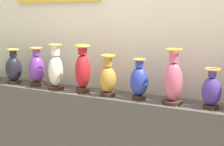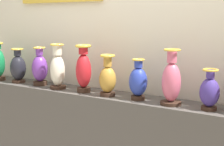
{
  "view_description": "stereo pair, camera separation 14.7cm",
  "coord_description": "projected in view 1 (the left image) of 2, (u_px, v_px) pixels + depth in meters",
  "views": [
    {
      "loc": [
        1.36,
        -2.41,
        1.53
      ],
      "look_at": [
        0.0,
        0.0,
        1.09
      ],
      "focal_mm": 53.67,
      "sensor_mm": 36.0,
      "label": 1
    },
    {
      "loc": [
        1.49,
        -2.34,
        1.53
      ],
      "look_at": [
        0.0,
        0.0,
        1.09
      ],
      "focal_mm": 53.67,
      "sensor_mm": 36.0,
      "label": 2
    }
  ],
  "objects": [
    {
      "name": "back_wall",
      "position": [
        124.0,
        27.0,
        2.95
      ],
      "size": [
        5.45,
        0.14,
        2.92
      ],
      "color": "beige",
      "rests_on": "ground_plane"
    },
    {
      "name": "vase_onyx",
      "position": [
        14.0,
        68.0,
        3.32
      ],
      "size": [
        0.16,
        0.16,
        0.35
      ],
      "color": "#382319",
      "rests_on": "display_shelf"
    },
    {
      "name": "vase_rose",
      "position": [
        173.0,
        81.0,
        2.5
      ],
      "size": [
        0.16,
        0.16,
        0.42
      ],
      "color": "#382319",
      "rests_on": "display_shelf"
    },
    {
      "name": "vase_violet",
      "position": [
        37.0,
        69.0,
        3.19
      ],
      "size": [
        0.15,
        0.15,
        0.37
      ],
      "color": "#382319",
      "rests_on": "display_shelf"
    },
    {
      "name": "vase_cobalt",
      "position": [
        139.0,
        81.0,
        2.65
      ],
      "size": [
        0.15,
        0.15,
        0.33
      ],
      "color": "#382319",
      "rests_on": "display_shelf"
    },
    {
      "name": "vase_indigo",
      "position": [
        212.0,
        91.0,
        2.38
      ],
      "size": [
        0.14,
        0.14,
        0.29
      ],
      "color": "#382319",
      "rests_on": "display_shelf"
    },
    {
      "name": "vase_ochre",
      "position": [
        108.0,
        78.0,
        2.77
      ],
      "size": [
        0.14,
        0.14,
        0.35
      ],
      "color": "#382319",
      "rests_on": "display_shelf"
    },
    {
      "name": "display_shelf",
      "position": [
        112.0,
        145.0,
        2.91
      ],
      "size": [
        3.25,
        0.33,
        0.9
      ],
      "primitive_type": "cube",
      "color": "#4C4742",
      "rests_on": "ground_plane"
    },
    {
      "name": "vase_ivory",
      "position": [
        56.0,
        69.0,
        3.04
      ],
      "size": [
        0.15,
        0.15,
        0.41
      ],
      "color": "#382319",
      "rests_on": "display_shelf"
    },
    {
      "name": "vase_crimson",
      "position": [
        83.0,
        70.0,
        2.9
      ],
      "size": [
        0.14,
        0.14,
        0.42
      ],
      "color": "#382319",
      "rests_on": "display_shelf"
    }
  ]
}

